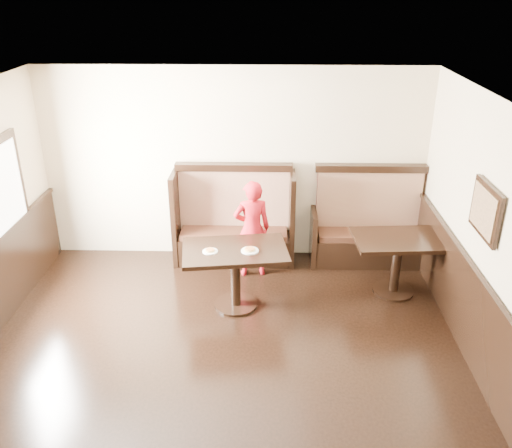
{
  "coord_description": "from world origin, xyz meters",
  "views": [
    {
      "loc": [
        0.5,
        -3.91,
        3.86
      ],
      "look_at": [
        0.34,
        2.35,
        1.0
      ],
      "focal_mm": 38.0,
      "sensor_mm": 36.0,
      "label": 1
    }
  ],
  "objects_px": {
    "table_main": "(235,263)",
    "table_neighbor": "(398,252)",
    "child": "(252,229)",
    "booth_neighbor": "(367,231)",
    "booth_main": "(234,226)"
  },
  "relations": [
    {
      "from": "table_main",
      "to": "table_neighbor",
      "type": "relative_size",
      "value": 1.14
    },
    {
      "from": "child",
      "to": "table_neighbor",
      "type": "bearing_deg",
      "value": 155.93
    },
    {
      "from": "booth_neighbor",
      "to": "table_main",
      "type": "relative_size",
      "value": 1.2
    },
    {
      "from": "table_main",
      "to": "booth_main",
      "type": "bearing_deg",
      "value": 86.25
    },
    {
      "from": "booth_neighbor",
      "to": "table_main",
      "type": "height_order",
      "value": "booth_neighbor"
    },
    {
      "from": "table_main",
      "to": "table_neighbor",
      "type": "height_order",
      "value": "table_main"
    },
    {
      "from": "booth_main",
      "to": "table_neighbor",
      "type": "xyz_separation_m",
      "value": [
        2.19,
        -0.9,
        0.08
      ]
    },
    {
      "from": "booth_neighbor",
      "to": "table_main",
      "type": "xyz_separation_m",
      "value": [
        -1.86,
        -1.29,
        0.15
      ]
    },
    {
      "from": "table_neighbor",
      "to": "child",
      "type": "bearing_deg",
      "value": 162.9
    },
    {
      "from": "booth_neighbor",
      "to": "table_main",
      "type": "bearing_deg",
      "value": -145.25
    },
    {
      "from": "booth_main",
      "to": "booth_neighbor",
      "type": "xyz_separation_m",
      "value": [
        1.95,
        -0.0,
        -0.05
      ]
    },
    {
      "from": "booth_neighbor",
      "to": "booth_main",
      "type": "bearing_deg",
      "value": 179.95
    },
    {
      "from": "table_main",
      "to": "child",
      "type": "height_order",
      "value": "child"
    },
    {
      "from": "table_neighbor",
      "to": "child",
      "type": "relative_size",
      "value": 0.86
    },
    {
      "from": "booth_neighbor",
      "to": "table_neighbor",
      "type": "bearing_deg",
      "value": -75.1
    }
  ]
}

